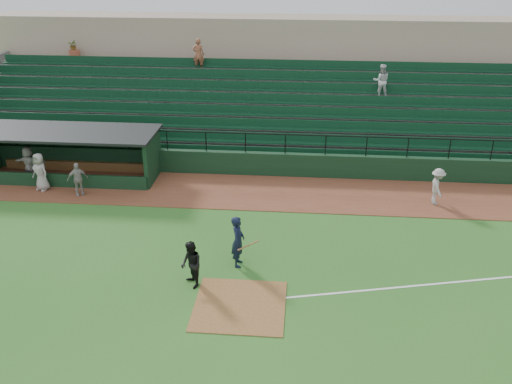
{
  "coord_description": "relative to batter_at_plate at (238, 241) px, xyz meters",
  "views": [
    {
      "loc": [
        1.89,
        -16.04,
        11.08
      ],
      "look_at": [
        0.0,
        5.0,
        1.4
      ],
      "focal_mm": 39.11,
      "sensor_mm": 36.0,
      "label": 1
    }
  ],
  "objects": [
    {
      "name": "home_plate_dirt",
      "position": [
        0.35,
        -2.54,
        -0.97
      ],
      "size": [
        3.0,
        3.0,
        0.03
      ],
      "primitive_type": "cube",
      "color": "brown",
      "rests_on": "ground"
    },
    {
      "name": "stadium_structure",
      "position": [
        0.35,
        14.92,
        1.31
      ],
      "size": [
        38.0,
        13.08,
        6.4
      ],
      "color": "black",
      "rests_on": "ground"
    },
    {
      "name": "ground",
      "position": [
        0.35,
        -1.54,
        -0.99
      ],
      "size": [
        90.0,
        90.0,
        0.0
      ],
      "primitive_type": "plane",
      "color": "#295F1E",
      "rests_on": "ground"
    },
    {
      "name": "batter_at_plate",
      "position": [
        0.0,
        0.0,
        0.0
      ],
      "size": [
        1.03,
        0.73,
        1.98
      ],
      "color": "black",
      "rests_on": "ground"
    },
    {
      "name": "umpire",
      "position": [
        -1.44,
        -1.51,
        -0.14
      ],
      "size": [
        0.99,
        1.04,
        1.7
      ],
      "primitive_type": "imported",
      "rotation": [
        0.0,
        0.0,
        -1.0
      ],
      "color": "black",
      "rests_on": "ground"
    },
    {
      "name": "dugout_player_a",
      "position": [
        -8.17,
        5.39,
        -0.15
      ],
      "size": [
        1.01,
        0.83,
        1.61
      ],
      "primitive_type": "imported",
      "rotation": [
        0.0,
        0.0,
        0.56
      ],
      "color": "#A49F99",
      "rests_on": "warning_track"
    },
    {
      "name": "dugout",
      "position": [
        -9.4,
        8.02,
        0.34
      ],
      "size": [
        8.9,
        3.2,
        2.42
      ],
      "color": "black",
      "rests_on": "ground"
    },
    {
      "name": "runner",
      "position": [
        8.32,
        5.92,
        -0.11
      ],
      "size": [
        0.68,
        1.13,
        1.7
      ],
      "primitive_type": "imported",
      "rotation": [
        0.0,
        0.0,
        1.62
      ],
      "color": "#A7A19C",
      "rests_on": "warning_track"
    },
    {
      "name": "dugout_player_c",
      "position": [
        -11.21,
        6.88,
        -0.08
      ],
      "size": [
        1.68,
        0.67,
        1.77
      ],
      "primitive_type": "imported",
      "rotation": [
        0.0,
        0.0,
        3.05
      ],
      "color": "#A8A39D",
      "rests_on": "warning_track"
    },
    {
      "name": "dugout_player_b",
      "position": [
        -10.14,
        5.8,
        -0.03
      ],
      "size": [
        1.07,
        0.92,
        1.85
      ],
      "primitive_type": "imported",
      "rotation": [
        0.0,
        0.0,
        -0.44
      ],
      "color": "#A29C97",
      "rests_on": "warning_track"
    },
    {
      "name": "warning_track",
      "position": [
        0.35,
        6.46,
        -0.97
      ],
      "size": [
        40.0,
        4.0,
        0.03
      ],
      "primitive_type": "cube",
      "color": "brown",
      "rests_on": "ground"
    },
    {
      "name": "foul_line",
      "position": [
        8.35,
        -0.34,
        -0.98
      ],
      "size": [
        17.49,
        4.44,
        0.01
      ],
      "primitive_type": "cube",
      "rotation": [
        0.0,
        0.0,
        0.24
      ],
      "color": "white",
      "rests_on": "ground"
    }
  ]
}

